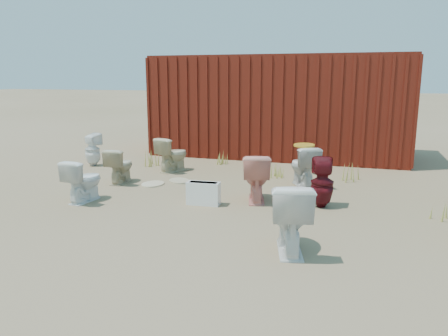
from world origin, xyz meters
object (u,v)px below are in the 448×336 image
(toilet_back_yellowlid, at_px, (303,166))
(loose_tank, at_px, (203,193))
(toilet_front_a, at_px, (83,180))
(toilet_front_c, at_px, (290,217))
(shipping_container, at_px, (280,106))
(toilet_front_maroon, at_px, (322,183))
(toilet_front_pink, at_px, (256,177))
(toilet_back_a, at_px, (93,150))
(toilet_back_beige_right, at_px, (173,154))
(toilet_back_beige_left, at_px, (120,166))

(toilet_back_yellowlid, bearing_deg, loose_tank, 22.78)
(toilet_front_a, height_order, toilet_front_c, toilet_front_c)
(shipping_container, xyz_separation_m, toilet_back_yellowlid, (1.02, -3.17, -0.84))
(toilet_front_maroon, height_order, loose_tank, toilet_front_maroon)
(toilet_front_maroon, bearing_deg, toilet_front_pink, -11.36)
(toilet_back_a, xyz_separation_m, toilet_back_yellowlid, (4.62, -0.44, 0.01))
(shipping_container, distance_m, toilet_back_beige_right, 3.33)
(shipping_container, distance_m, toilet_front_a, 5.66)
(toilet_front_c, xyz_separation_m, loose_tank, (-1.54, 1.41, -0.23))
(shipping_container, relative_size, toilet_back_a, 8.44)
(shipping_container, bearing_deg, toilet_front_c, -78.41)
(loose_tank, bearing_deg, toilet_front_maroon, 9.53)
(toilet_back_a, bearing_deg, toilet_front_c, 157.94)
(toilet_back_beige_right, bearing_deg, toilet_front_c, 152.39)
(toilet_back_a, height_order, toilet_back_beige_left, toilet_back_a)
(shipping_container, height_order, toilet_back_yellowlid, shipping_container)
(loose_tank, bearing_deg, toilet_back_beige_right, 121.05)
(toilet_front_a, bearing_deg, toilet_back_a, -52.89)
(toilet_back_yellowlid, xyz_separation_m, loose_tank, (-1.29, -1.61, -0.19))
(toilet_back_beige_right, distance_m, loose_tank, 2.51)
(toilet_front_c, relative_size, toilet_back_beige_right, 1.14)
(toilet_back_beige_left, relative_size, toilet_back_yellowlid, 0.88)
(toilet_back_beige_left, xyz_separation_m, loose_tank, (1.93, -0.84, -0.15))
(toilet_front_pink, height_order, toilet_back_a, toilet_front_pink)
(toilet_back_beige_right, xyz_separation_m, loose_tank, (1.43, -2.05, -0.18))
(toilet_front_c, relative_size, toilet_front_maroon, 1.08)
(toilet_front_pink, xyz_separation_m, loose_tank, (-0.71, -0.45, -0.20))
(toilet_front_c, distance_m, toilet_back_beige_left, 4.14)
(shipping_container, bearing_deg, toilet_back_a, -142.75)
(toilet_front_pink, bearing_deg, loose_tank, 17.43)
(toilet_back_a, distance_m, toilet_back_yellowlid, 4.64)
(toilet_back_beige_right, bearing_deg, toilet_front_a, 102.37)
(toilet_back_beige_left, distance_m, toilet_back_yellowlid, 3.32)
(toilet_front_a, xyz_separation_m, toilet_back_beige_right, (0.41, 2.45, 0.02))
(shipping_container, bearing_deg, toilet_back_yellowlid, -72.15)
(shipping_container, height_order, loose_tank, shipping_container)
(toilet_front_a, height_order, loose_tank, toilet_front_a)
(shipping_container, bearing_deg, toilet_front_maroon, -71.57)
(toilet_front_pink, xyz_separation_m, toilet_back_a, (-4.04, 1.60, -0.02))
(toilet_front_maroon, relative_size, toilet_back_beige_left, 1.16)
(toilet_front_maroon, relative_size, toilet_back_yellowlid, 1.03)
(toilet_front_a, height_order, toilet_back_a, toilet_back_a)
(toilet_front_a, bearing_deg, toilet_back_yellowlid, -141.54)
(shipping_container, xyz_separation_m, toilet_back_beige_right, (-1.70, -2.73, -0.85))
(toilet_front_maroon, distance_m, toilet_back_a, 5.32)
(loose_tank, bearing_deg, toilet_front_a, -171.63)
(toilet_back_a, relative_size, loose_tank, 1.42)
(toilet_front_c, bearing_deg, shipping_container, -92.87)
(toilet_front_pink, height_order, toilet_front_maroon, toilet_front_pink)
(toilet_back_beige_left, distance_m, toilet_back_beige_right, 1.31)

